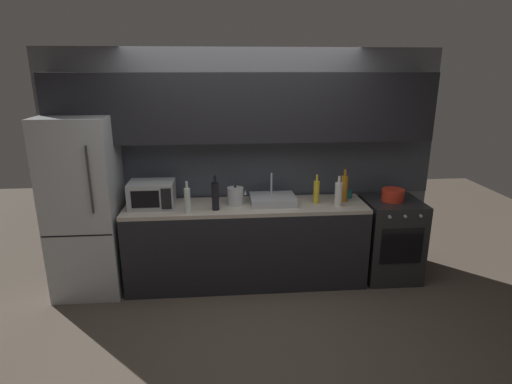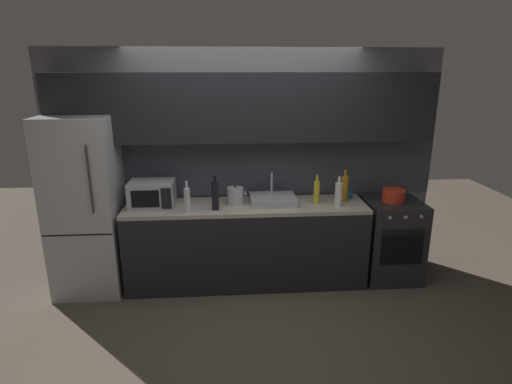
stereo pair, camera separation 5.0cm
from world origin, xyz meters
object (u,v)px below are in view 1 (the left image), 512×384
mug_teal (348,194)px  cooking_pot (393,195)px  oven_range (390,239)px  wine_bottle_amber (344,188)px  microwave (152,194)px  wine_bottle_dark (215,196)px  refrigerator (85,207)px  kettle (235,196)px  wine_bottle_clear (187,200)px  wine_bottle_white (338,194)px  wine_bottle_yellow (316,191)px

mug_teal → cooking_pot: bearing=-19.5°
oven_range → wine_bottle_amber: wine_bottle_amber is taller
microwave → wine_bottle_dark: 0.67m
refrigerator → kettle: bearing=0.6°
wine_bottle_clear → wine_bottle_amber: bearing=7.7°
oven_range → cooking_pot: cooking_pot is taller
refrigerator → wine_bottle_clear: bearing=-10.3°
oven_range → wine_bottle_clear: size_ratio=2.80×
wine_bottle_clear → wine_bottle_white: (1.55, 0.07, 0.00)m
oven_range → wine_bottle_white: (-0.66, -0.12, 0.58)m
refrigerator → mug_teal: (2.81, 0.16, 0.02)m
refrigerator → cooking_pot: (3.25, 0.00, 0.04)m
microwave → wine_bottle_white: wine_bottle_white is taller
cooking_pot → wine_bottle_clear: bearing=-175.0°
wine_bottle_white → wine_bottle_amber: wine_bottle_amber is taller
wine_bottle_white → wine_bottle_amber: (0.11, 0.15, 0.01)m
refrigerator → wine_bottle_amber: (2.72, 0.03, 0.12)m
oven_range → mug_teal: (-0.46, 0.16, 0.49)m
microwave → cooking_pot: microwave is taller
wine_bottle_amber → wine_bottle_yellow: bearing=-174.3°
wine_bottle_dark → wine_bottle_yellow: (1.07, 0.14, -0.02)m
oven_range → wine_bottle_yellow: (-0.86, 0.00, 0.58)m
refrigerator → wine_bottle_dark: bearing=-5.7°
cooking_pot → wine_bottle_yellow: bearing=179.9°
wine_bottle_white → cooking_pot: 0.66m
mug_teal → cooking_pot: size_ratio=0.36×
kettle → wine_bottle_amber: bearing=0.8°
mug_teal → cooking_pot: cooking_pot is taller
wine_bottle_dark → mug_teal: wine_bottle_dark is taller
wine_bottle_amber → wine_bottle_white: bearing=-124.6°
oven_range → wine_bottle_dark: size_ratio=2.52×
refrigerator → wine_bottle_amber: size_ratio=5.27×
wine_bottle_white → cooking_pot: size_ratio=1.33×
oven_range → wine_bottle_clear: wine_bottle_clear is taller
kettle → wine_bottle_yellow: size_ratio=0.68×
wine_bottle_white → mug_teal: 0.35m
wine_bottle_dark → wine_bottle_yellow: 1.08m
refrigerator → mug_teal: 2.81m
refrigerator → wine_bottle_dark: (1.34, -0.13, 0.12)m
wine_bottle_white → cooking_pot: wine_bottle_white is taller
microwave → kettle: bearing=-0.1°
microwave → mug_teal: size_ratio=5.27×
microwave → cooking_pot: 2.57m
oven_range → wine_bottle_white: bearing=-169.7°
wine_bottle_yellow → mug_teal: (0.40, 0.16, -0.08)m
oven_range → wine_bottle_amber: size_ratio=2.56×
wine_bottle_yellow → mug_teal: size_ratio=3.56×
refrigerator → wine_bottle_yellow: bearing=0.0°
wine_bottle_dark → wine_bottle_clear: bearing=-167.9°
wine_bottle_amber → wine_bottle_yellow: size_ratio=1.13×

